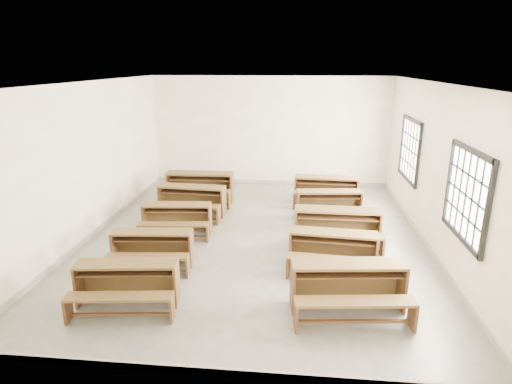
# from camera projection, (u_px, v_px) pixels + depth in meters

# --- Properties ---
(room) EXTENTS (8.50, 8.50, 3.20)m
(room) POSITION_uv_depth(u_px,v_px,m) (260.00, 137.00, 8.48)
(room) COLOR gray
(room) RESTS_ON ground
(desk_set_0) EXTENTS (1.60, 0.96, 0.68)m
(desk_set_0) POSITION_uv_depth(u_px,v_px,m) (127.00, 281.00, 6.45)
(desk_set_0) COLOR brown
(desk_set_0) RESTS_ON ground
(desk_set_1) EXTENTS (1.50, 0.87, 0.65)m
(desk_set_1) POSITION_uv_depth(u_px,v_px,m) (152.00, 246.00, 7.73)
(desk_set_1) COLOR brown
(desk_set_1) RESTS_ON ground
(desk_set_2) EXTENTS (1.52, 0.88, 0.66)m
(desk_set_2) POSITION_uv_depth(u_px,v_px,m) (177.00, 217.00, 9.19)
(desk_set_2) COLOR brown
(desk_set_2) RESTS_ON ground
(desk_set_3) EXTENTS (1.67, 0.96, 0.73)m
(desk_set_3) POSITION_uv_depth(u_px,v_px,m) (191.00, 199.00, 10.28)
(desk_set_3) COLOR brown
(desk_set_3) RESTS_ON ground
(desk_set_4) EXTENTS (1.76, 0.94, 0.79)m
(desk_set_4) POSITION_uv_depth(u_px,v_px,m) (200.00, 185.00, 11.29)
(desk_set_4) COLOR brown
(desk_set_4) RESTS_ON ground
(desk_set_5) EXTENTS (1.76, 1.05, 0.75)m
(desk_set_5) POSITION_uv_depth(u_px,v_px,m) (348.00, 284.00, 6.30)
(desk_set_5) COLOR brown
(desk_set_5) RESTS_ON ground
(desk_set_6) EXTENTS (1.60, 0.93, 0.69)m
(desk_set_6) POSITION_uv_depth(u_px,v_px,m) (333.00, 248.00, 7.59)
(desk_set_6) COLOR brown
(desk_set_6) RESTS_ON ground
(desk_set_7) EXTENTS (1.71, 0.90, 0.77)m
(desk_set_7) POSITION_uv_depth(u_px,v_px,m) (337.00, 225.00, 8.56)
(desk_set_7) COLOR brown
(desk_set_7) RESTS_ON ground
(desk_set_8) EXTENTS (1.58, 0.94, 0.68)m
(desk_set_8) POSITION_uv_depth(u_px,v_px,m) (329.00, 203.00, 10.06)
(desk_set_8) COLOR brown
(desk_set_8) RESTS_ON ground
(desk_set_9) EXTENTS (1.67, 0.93, 0.73)m
(desk_set_9) POSITION_uv_depth(u_px,v_px,m) (326.00, 188.00, 11.09)
(desk_set_9) COLOR brown
(desk_set_9) RESTS_ON ground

